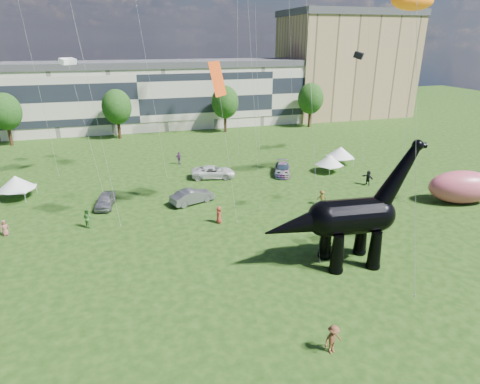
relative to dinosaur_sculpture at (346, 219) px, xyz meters
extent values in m
plane|color=#16330C|center=(-5.17, -2.57, -3.97)|extent=(220.00, 220.00, 0.00)
cube|color=beige|center=(-13.17, 59.43, 2.03)|extent=(78.00, 11.00, 12.00)
cube|color=tan|center=(34.83, 62.43, 7.03)|extent=(28.00, 18.00, 22.00)
cylinder|color=#382314|center=(-35.17, 50.43, -2.37)|extent=(0.56, 0.56, 3.20)
ellipsoid|color=#14380F|center=(-35.17, 50.43, 2.35)|extent=(5.20, 5.20, 6.24)
cylinder|color=#382314|center=(-17.17, 50.43, -2.37)|extent=(0.56, 0.56, 3.20)
ellipsoid|color=#14380F|center=(-17.17, 50.43, 2.35)|extent=(5.20, 5.20, 6.24)
cylinder|color=#382314|center=(2.83, 50.43, -2.37)|extent=(0.56, 0.56, 3.20)
ellipsoid|color=#14380F|center=(2.83, 50.43, 2.35)|extent=(5.20, 5.20, 6.24)
cylinder|color=#382314|center=(20.83, 50.43, -2.37)|extent=(0.56, 0.56, 3.20)
ellipsoid|color=#14380F|center=(20.83, 50.43, 2.35)|extent=(5.20, 5.20, 6.24)
cone|color=black|center=(-1.12, -1.08, -2.37)|extent=(1.19, 1.19, 3.19)
sphere|color=black|center=(-1.12, -1.08, -3.78)|extent=(1.17, 1.17, 1.17)
cone|color=black|center=(-0.93, 1.25, -2.37)|extent=(1.19, 1.19, 3.19)
sphere|color=black|center=(-0.93, 1.25, -3.78)|extent=(1.17, 1.17, 1.17)
cone|color=black|center=(2.06, -1.35, -2.37)|extent=(1.19, 1.19, 3.19)
sphere|color=black|center=(2.06, -1.35, -3.78)|extent=(1.17, 1.17, 1.17)
cone|color=black|center=(2.25, 0.98, -2.37)|extent=(1.19, 1.19, 3.19)
sphere|color=black|center=(2.25, 0.98, -3.78)|extent=(1.17, 1.17, 1.17)
cylinder|color=black|center=(0.46, -0.04, 0.18)|extent=(4.70, 3.24, 2.87)
sphere|color=black|center=(-1.77, 0.15, 0.18)|extent=(2.87, 2.87, 2.87)
sphere|color=black|center=(2.69, -0.23, 0.18)|extent=(2.77, 2.77, 2.77)
cone|color=black|center=(3.98, -0.34, 3.26)|extent=(4.13, 1.93, 5.64)
sphere|color=black|center=(5.28, -0.45, 5.70)|extent=(0.89, 0.89, 0.89)
cylinder|color=black|center=(5.59, -0.47, 5.65)|extent=(0.78, 0.53, 0.47)
cone|color=black|center=(-3.95, 0.33, -0.18)|extent=(5.80, 2.70, 3.13)
imported|color=#ACABB0|center=(-18.94, 17.70, -3.22)|extent=(2.52, 4.63, 1.49)
imported|color=slate|center=(-9.62, 16.06, -3.15)|extent=(5.25, 3.33, 1.63)
imported|color=white|center=(-5.47, 23.94, -3.18)|extent=(6.13, 3.72, 1.59)
imported|color=#595960|center=(3.81, 22.76, -3.23)|extent=(3.79, 5.52, 1.48)
cube|color=white|center=(10.36, 21.86, -2.95)|extent=(3.57, 3.57, 0.11)
cone|color=white|center=(10.36, 21.86, -2.20)|extent=(4.52, 4.52, 1.40)
cylinder|color=#999999|center=(9.56, 20.20, -3.46)|extent=(0.06, 0.06, 1.03)
cylinder|color=#999999|center=(12.02, 21.06, -3.46)|extent=(0.06, 0.06, 1.03)
cylinder|color=#999999|center=(8.69, 22.66, -3.46)|extent=(0.06, 0.06, 1.03)
cylinder|color=#999999|center=(11.16, 23.52, -3.46)|extent=(0.06, 0.06, 1.03)
cube|color=white|center=(13.55, 24.66, -2.86)|extent=(3.07, 3.07, 0.12)
cone|color=white|center=(13.55, 24.66, -2.05)|extent=(3.89, 3.89, 1.52)
cylinder|color=#999999|center=(12.15, 23.23, -3.41)|extent=(0.06, 0.06, 1.11)
cylinder|color=#999999|center=(14.99, 23.27, -3.41)|extent=(0.06, 0.06, 1.11)
cylinder|color=#999999|center=(12.12, 26.06, -3.41)|extent=(0.06, 0.06, 1.11)
cylinder|color=#999999|center=(14.95, 26.10, -3.41)|extent=(0.06, 0.06, 1.11)
cube|color=silver|center=(-28.65, 23.05, -2.83)|extent=(3.76, 3.76, 0.12)
cone|color=silver|center=(-28.65, 23.05, -2.01)|extent=(4.76, 4.76, 1.55)
cylinder|color=#999999|center=(-27.59, 21.30, -3.40)|extent=(0.06, 0.06, 1.14)
cylinder|color=#999999|center=(-29.70, 24.81, -3.40)|extent=(0.06, 0.06, 1.14)
cylinder|color=#999999|center=(-26.90, 24.11, -3.40)|extent=(0.06, 0.06, 1.14)
ellipsoid|color=#D15167|center=(19.30, 7.96, -2.13)|extent=(8.11, 5.59, 3.69)
imported|color=#5D2E68|center=(-8.98, 31.35, -3.04)|extent=(1.18, 0.90, 1.87)
imported|color=black|center=(12.61, 15.91, -3.04)|extent=(1.02, 1.81, 1.86)
imported|color=brown|center=(-5.64, -8.88, -3.03)|extent=(1.34, 0.96, 1.88)
imported|color=#A15A50|center=(-27.80, 13.10, -3.19)|extent=(0.91, 0.80, 1.56)
imported|color=#AC372B|center=(-7.95, 10.26, -3.10)|extent=(0.64, 0.90, 1.75)
imported|color=brown|center=(4.09, 11.69, -3.14)|extent=(1.21, 0.90, 1.67)
imported|color=#3F7F33|center=(-20.45, 12.86, -3.02)|extent=(1.16, 1.16, 1.90)
ellipsoid|color=orange|center=(15.59, 15.99, 17.16)|extent=(4.83, 5.71, 2.05)
cube|color=white|center=(-21.87, 28.51, 10.76)|extent=(2.06, 2.17, 0.82)
cube|color=black|center=(17.74, 29.17, 10.99)|extent=(2.75, 3.06, 1.16)
plane|color=#CF400D|center=(-6.98, 13.87, 9.65)|extent=(2.73, 3.05, 3.24)
camera|label=1|loc=(-16.01, -25.30, 13.34)|focal=30.00mm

